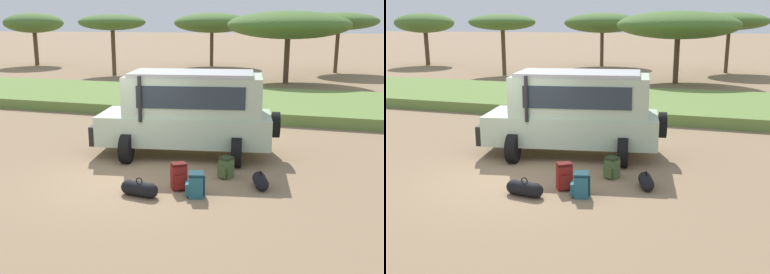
# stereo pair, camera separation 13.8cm
# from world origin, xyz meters

# --- Properties ---
(ground_plane) EXTENTS (320.00, 320.00, 0.00)m
(ground_plane) POSITION_xyz_m (0.00, 0.00, 0.00)
(ground_plane) COLOR #8C7051
(grass_bank) EXTENTS (120.00, 7.00, 0.44)m
(grass_bank) POSITION_xyz_m (0.00, 10.60, 0.22)
(grass_bank) COLOR olive
(grass_bank) RESTS_ON ground_plane
(safari_vehicle) EXTENTS (5.47, 3.25, 2.44)m
(safari_vehicle) POSITION_xyz_m (0.85, 2.49, 1.29)
(safari_vehicle) COLOR #B2C6A8
(safari_vehicle) RESTS_ON ground_plane
(backpack_beside_front_wheel) EXTENTS (0.48, 0.45, 0.56)m
(backpack_beside_front_wheel) POSITION_xyz_m (1.95, -0.63, 0.27)
(backpack_beside_front_wheel) COLOR #235B6B
(backpack_beside_front_wheel) RESTS_ON ground_plane
(backpack_cluster_center) EXTENTS (0.44, 0.44, 0.64)m
(backpack_cluster_center) POSITION_xyz_m (1.46, -0.31, 0.31)
(backpack_cluster_center) COLOR maroon
(backpack_cluster_center) RESTS_ON ground_plane
(backpack_near_rear_wheel) EXTENTS (0.39, 0.43, 0.54)m
(backpack_near_rear_wheel) POSITION_xyz_m (2.33, 0.79, 0.26)
(backpack_near_rear_wheel) COLOR #42562D
(backpack_near_rear_wheel) RESTS_ON ground_plane
(duffel_bag_low_black_case) EXTENTS (0.45, 0.76, 0.41)m
(duffel_bag_low_black_case) POSITION_xyz_m (3.26, 0.35, 0.16)
(duffel_bag_low_black_case) COLOR black
(duffel_bag_low_black_case) RESTS_ON ground_plane
(duffel_bag_soft_canvas) EXTENTS (0.91, 0.41, 0.44)m
(duffel_bag_soft_canvas) POSITION_xyz_m (0.73, -0.96, 0.17)
(duffel_bag_soft_canvas) COLOR black
(duffel_bag_soft_canvas) RESTS_ON ground_plane
(acacia_tree_far_left) EXTENTS (5.02, 5.47, 4.60)m
(acacia_tree_far_left) POSITION_xyz_m (-20.72, 25.90, 3.72)
(acacia_tree_far_left) COLOR brown
(acacia_tree_far_left) RESTS_ON ground_plane
(acacia_tree_left_mid) EXTENTS (4.77, 5.17, 4.38)m
(acacia_tree_left_mid) POSITION_xyz_m (-10.56, 20.94, 3.78)
(acacia_tree_left_mid) COLOR brown
(acacia_tree_left_mid) RESTS_ON ground_plane
(acacia_tree_centre_back) EXTENTS (6.70, 6.03, 4.60)m
(acacia_tree_centre_back) POSITION_xyz_m (-5.26, 29.60, 3.74)
(acacia_tree_centre_back) COLOR brown
(acacia_tree_centre_back) RESTS_ON ground_plane
(acacia_tree_right_mid) EXTENTS (7.62, 7.67, 4.49)m
(acacia_tree_right_mid) POSITION_xyz_m (2.14, 19.58, 3.62)
(acacia_tree_right_mid) COLOR brown
(acacia_tree_right_mid) RESTS_ON ground_plane
(acacia_tree_far_right) EXTENTS (5.84, 5.59, 4.52)m
(acacia_tree_far_right) POSITION_xyz_m (5.27, 26.99, 3.85)
(acacia_tree_far_right) COLOR brown
(acacia_tree_far_right) RESTS_ON ground_plane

